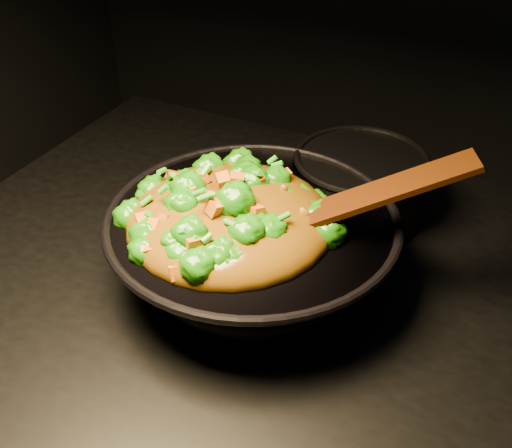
% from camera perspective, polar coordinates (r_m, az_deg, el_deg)
% --- Properties ---
extents(wok, '(0.42, 0.42, 0.11)m').
position_cam_1_polar(wok, '(0.87, -0.29, -2.38)').
color(wok, black).
rests_on(wok, stovetop).
extents(stir_fry, '(0.36, 0.36, 0.09)m').
position_cam_1_polar(stir_fry, '(0.81, -2.39, 2.63)').
color(stir_fry, '#207708').
rests_on(stir_fry, wok).
extents(spatula, '(0.27, 0.17, 0.12)m').
position_cam_1_polar(spatula, '(0.80, 8.85, 2.05)').
color(spatula, '#391505').
rests_on(spatula, wok).
extents(back_pot, '(0.25, 0.25, 0.11)m').
position_cam_1_polar(back_pot, '(1.01, 9.12, 3.24)').
color(back_pot, black).
rests_on(back_pot, stovetop).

